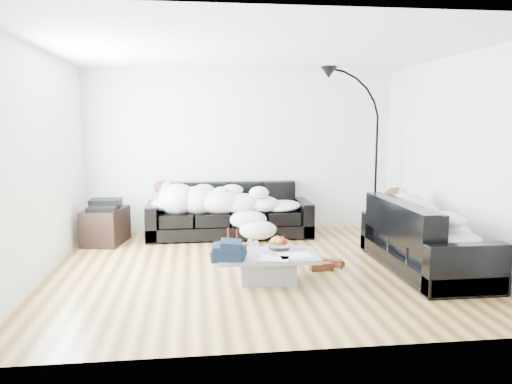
{
  "coord_description": "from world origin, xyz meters",
  "views": [
    {
      "loc": [
        -0.77,
        -5.88,
        1.77
      ],
      "look_at": [
        0.0,
        0.3,
        0.9
      ],
      "focal_mm": 35.0,
      "sensor_mm": 36.0,
      "label": 1
    }
  ],
  "objects": [
    {
      "name": "navy_jacket",
      "position": [
        -0.44,
        -0.74,
        0.49
      ],
      "size": [
        0.4,
        0.34,
        0.18
      ],
      "primitive_type": null,
      "rotation": [
        0.0,
        0.0,
        -0.12
      ],
      "color": "black",
      "rests_on": "coffee_table"
    },
    {
      "name": "wine_glass_b",
      "position": [
        -0.29,
        -0.48,
        0.4
      ],
      "size": [
        0.07,
        0.07,
        0.16
      ],
      "primitive_type": "cylinder",
      "rotation": [
        0.0,
        0.0,
        -0.04
      ],
      "color": "white",
      "rests_on": "coffee_table"
    },
    {
      "name": "wine_glass_c",
      "position": [
        -0.1,
        -0.54,
        0.4
      ],
      "size": [
        0.08,
        0.08,
        0.15
      ],
      "primitive_type": "cylinder",
      "rotation": [
        0.0,
        0.0,
        0.3
      ],
      "color": "white",
      "rests_on": "coffee_table"
    },
    {
      "name": "floor_lamp",
      "position": [
        2.03,
        1.54,
        1.14
      ],
      "size": [
        0.88,
        0.49,
        2.28
      ],
      "primitive_type": null,
      "rotation": [
        0.0,
        0.0,
        0.21
      ],
      "color": "black",
      "rests_on": "ground"
    },
    {
      "name": "wine_glass_a",
      "position": [
        -0.16,
        -0.45,
        0.4
      ],
      "size": [
        0.08,
        0.08,
        0.15
      ],
      "primitive_type": "cylinder",
      "rotation": [
        0.0,
        0.0,
        -0.27
      ],
      "color": "white",
      "rests_on": "coffee_table"
    },
    {
      "name": "sofa_back",
      "position": [
        -0.24,
        1.76,
        0.41
      ],
      "size": [
        2.52,
        0.87,
        0.83
      ],
      "primitive_type": "cube",
      "color": "black",
      "rests_on": "ground"
    },
    {
      "name": "ground",
      "position": [
        0.0,
        0.0,
        0.0
      ],
      "size": [
        5.0,
        5.0,
        0.0
      ],
      "primitive_type": "plane",
      "color": "brown",
      "rests_on": "ground"
    },
    {
      "name": "teal_cushion",
      "position": [
        1.91,
        0.33,
        0.72
      ],
      "size": [
        0.42,
        0.38,
        0.2
      ],
      "primitive_type": "ellipsoid",
      "rotation": [
        0.0,
        0.0,
        0.24
      ],
      "color": "#0E6266",
      "rests_on": "sofa_right"
    },
    {
      "name": "av_cabinet",
      "position": [
        -2.08,
        1.53,
        0.26
      ],
      "size": [
        0.65,
        0.83,
        0.52
      ],
      "primitive_type": "cube",
      "rotation": [
        0.0,
        0.0,
        -0.19
      ],
      "color": "black",
      "rests_on": "ground"
    },
    {
      "name": "sleeper_back",
      "position": [
        -0.24,
        1.71,
        0.63
      ],
      "size": [
        2.14,
        0.74,
        0.43
      ],
      "primitive_type": null,
      "color": "silver",
      "rests_on": "sofa_back"
    },
    {
      "name": "candle_left",
      "position": [
        -0.4,
        -0.36,
        0.45
      ],
      "size": [
        0.06,
        0.06,
        0.26
      ],
      "primitive_type": "cylinder",
      "rotation": [
        0.0,
        0.0,
        -0.32
      ],
      "color": "maroon",
      "rests_on": "coffee_table"
    },
    {
      "name": "candle_right",
      "position": [
        -0.29,
        -0.27,
        0.43
      ],
      "size": [
        0.04,
        0.04,
        0.22
      ],
      "primitive_type": "cylinder",
      "rotation": [
        0.0,
        0.0,
        0.11
      ],
      "color": "maroon",
      "rests_on": "coffee_table"
    },
    {
      "name": "shoes",
      "position": [
        0.8,
        -0.13,
        0.05
      ],
      "size": [
        0.48,
        0.36,
        0.1
      ],
      "primitive_type": null,
      "rotation": [
        0.0,
        0.0,
        -0.08
      ],
      "color": "#472311",
      "rests_on": "ground"
    },
    {
      "name": "newspaper_b",
      "position": [
        0.07,
        -0.76,
        0.33
      ],
      "size": [
        0.35,
        0.29,
        0.01
      ],
      "primitive_type": "cube",
      "rotation": [
        0.0,
        0.0,
        -0.26
      ],
      "color": "silver",
      "rests_on": "coffee_table"
    },
    {
      "name": "sofa_right",
      "position": [
        1.97,
        -0.31,
        0.42
      ],
      "size": [
        0.89,
        2.07,
        0.84
      ],
      "primitive_type": "cube",
      "rotation": [
        0.0,
        0.0,
        1.57
      ],
      "color": "black",
      "rests_on": "ground"
    },
    {
      "name": "newspaper_a",
      "position": [
        0.31,
        -0.66,
        0.33
      ],
      "size": [
        0.39,
        0.31,
        0.01
      ],
      "primitive_type": "cube",
      "rotation": [
        0.0,
        0.0,
        0.09
      ],
      "color": "silver",
      "rests_on": "coffee_table"
    },
    {
      "name": "stereo",
      "position": [
        -2.08,
        1.53,
        0.58
      ],
      "size": [
        0.45,
        0.35,
        0.13
      ],
      "primitive_type": "cube",
      "rotation": [
        0.0,
        0.0,
        -0.03
      ],
      "color": "black",
      "rests_on": "av_cabinet"
    },
    {
      "name": "wall_back",
      "position": [
        0.0,
        2.25,
        1.3
      ],
      "size": [
        5.0,
        0.02,
        2.6
      ],
      "primitive_type": "cube",
      "color": "silver",
      "rests_on": "ground"
    },
    {
      "name": "wall_right",
      "position": [
        2.5,
        0.0,
        1.3
      ],
      "size": [
        0.02,
        4.5,
        2.6
      ],
      "primitive_type": "cube",
      "color": "silver",
      "rests_on": "ground"
    },
    {
      "name": "ceiling",
      "position": [
        0.0,
        0.0,
        2.6
      ],
      "size": [
        5.0,
        5.0,
        0.0
      ],
      "primitive_type": "plane",
      "color": "white",
      "rests_on": "ground"
    },
    {
      "name": "fruit_bowl",
      "position": [
        0.19,
        -0.35,
        0.4
      ],
      "size": [
        0.29,
        0.29,
        0.15
      ],
      "primitive_type": "cylinder",
      "rotation": [
        0.0,
        0.0,
        0.21
      ],
      "color": "white",
      "rests_on": "coffee_table"
    },
    {
      "name": "coffee_table",
      "position": [
        0.03,
        -0.53,
        0.16
      ],
      "size": [
        1.13,
        0.68,
        0.32
      ],
      "primitive_type": "cube",
      "rotation": [
        0.0,
        0.0,
        -0.03
      ],
      "color": "#939699",
      "rests_on": "ground"
    },
    {
      "name": "sleeper_right",
      "position": [
        1.97,
        -0.31,
        0.64
      ],
      "size": [
        0.75,
        1.77,
        0.43
      ],
      "primitive_type": null,
      "rotation": [
        0.0,
        0.0,
        1.57
      ],
      "color": "silver",
      "rests_on": "sofa_right"
    },
    {
      "name": "wall_left",
      "position": [
        -2.5,
        0.0,
        1.3
      ],
      "size": [
        0.02,
        4.5,
        2.6
      ],
      "primitive_type": "cube",
      "color": "silver",
      "rests_on": "ground"
    }
  ]
}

